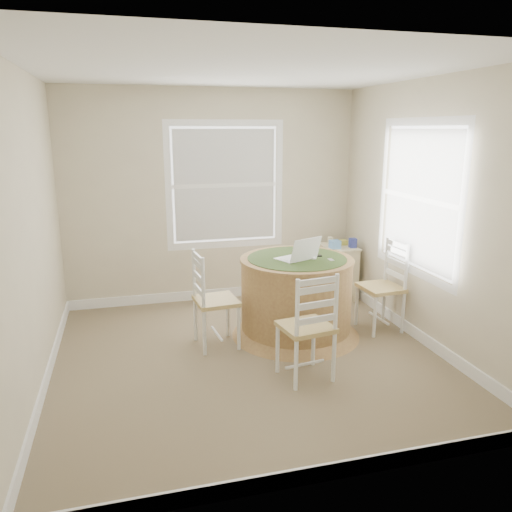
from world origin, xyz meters
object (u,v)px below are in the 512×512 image
object	(u,v)px
round_table	(296,294)
corner_chest	(338,272)
chair_left	(216,300)
chair_right	(381,287)
laptop	(298,256)
chair_near	(306,326)

from	to	relation	value
round_table	corner_chest	xyz separation A→B (m)	(0.93, 1.02, -0.11)
chair_left	chair_right	size ratio (longest dim) A/B	1.00
laptop	corner_chest	world-z (taller)	laptop
chair_left	chair_near	xyz separation A→B (m)	(0.62, -0.86, 0.00)
chair_right	laptop	bearing A→B (deg)	-96.39
chair_near	chair_right	bearing A→B (deg)	-153.59
chair_right	corner_chest	distance (m)	1.12
laptop	round_table	bearing A→B (deg)	-123.68
chair_left	chair_right	distance (m)	1.78
round_table	chair_right	distance (m)	0.93
chair_near	laptop	distance (m)	0.97
chair_right	corner_chest	bearing A→B (deg)	175.72
chair_right	laptop	world-z (taller)	laptop
chair_left	chair_right	xyz separation A→B (m)	(1.78, -0.04, 0.00)
corner_chest	round_table	bearing A→B (deg)	-132.55
round_table	corner_chest	world-z (taller)	round_table
chair_near	laptop	bearing A→B (deg)	-113.45
chair_right	corner_chest	world-z (taller)	chair_right
round_table	chair_near	bearing A→B (deg)	-101.46
round_table	chair_right	xyz separation A→B (m)	(0.93, -0.09, 0.02)
corner_chest	chair_near	bearing A→B (deg)	-121.19
chair_near	laptop	xyz separation A→B (m)	(0.22, 0.86, 0.40)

